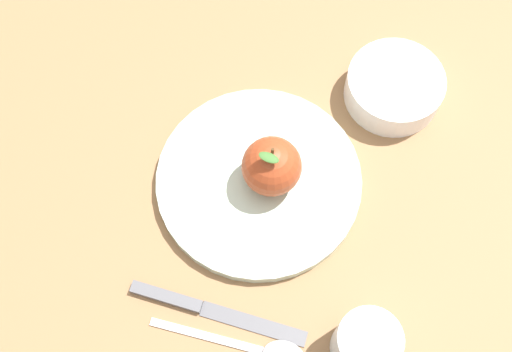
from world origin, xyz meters
TOP-DOWN VIEW (x-y plane):
  - ground_plane at (0.00, 0.00)m, footprint 2.40×2.40m
  - dinner_plate at (-0.01, -0.00)m, footprint 0.26×0.26m
  - apple at (-0.02, 0.01)m, footprint 0.07×0.07m
  - side_bowl at (-0.20, 0.11)m, footprint 0.13×0.13m
  - cup at (0.12, 0.19)m, footprint 0.07×0.07m
  - knife at (0.16, 0.01)m, footprint 0.05×0.21m
  - spoon at (0.17, 0.09)m, footprint 0.05×0.18m

SIDE VIEW (x-z plane):
  - ground_plane at x=0.00m, z-range 0.00..0.00m
  - knife at x=0.16m, z-range 0.00..0.01m
  - spoon at x=0.17m, z-range 0.00..0.01m
  - dinner_plate at x=-0.01m, z-range 0.00..0.02m
  - side_bowl at x=-0.20m, z-range 0.00..0.05m
  - cup at x=0.12m, z-range 0.00..0.08m
  - apple at x=-0.02m, z-range 0.01..0.09m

